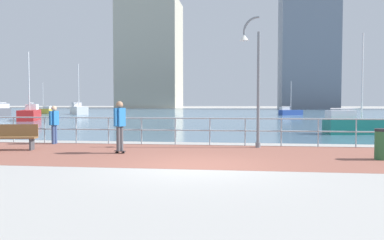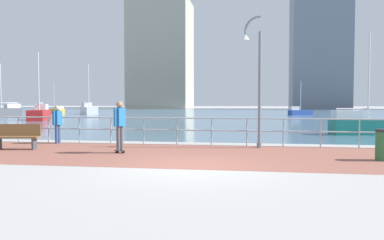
# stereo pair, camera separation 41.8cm
# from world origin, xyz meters

# --- Properties ---
(ground) EXTENTS (220.00, 220.00, 0.00)m
(ground) POSITION_xyz_m (0.00, 40.00, 0.00)
(ground) COLOR #ADAAA5
(brick_paving) EXTENTS (28.00, 5.61, 0.01)m
(brick_paving) POSITION_xyz_m (0.00, 2.29, 0.00)
(brick_paving) COLOR #935647
(brick_paving) RESTS_ON ground
(harbor_water) EXTENTS (180.00, 88.00, 0.00)m
(harbor_water) POSITION_xyz_m (0.00, 50.10, 0.00)
(harbor_water) COLOR slate
(harbor_water) RESTS_ON ground
(waterfront_railing) EXTENTS (25.25, 0.06, 1.10)m
(waterfront_railing) POSITION_xyz_m (0.00, 5.10, 0.76)
(waterfront_railing) COLOR #9EADB7
(waterfront_railing) RESTS_ON ground
(lamppost) EXTENTS (0.82, 0.36, 4.94)m
(lamppost) POSITION_xyz_m (1.70, 4.50, 2.73)
(lamppost) COLOR slate
(lamppost) RESTS_ON ground
(skateboarder) EXTENTS (0.41, 0.55, 1.76)m
(skateboarder) POSITION_xyz_m (-2.81, 2.25, 1.06)
(skateboarder) COLOR black
(skateboarder) RESTS_ON ground
(bystander) EXTENTS (0.29, 0.56, 1.57)m
(bystander) POSITION_xyz_m (-6.39, 4.75, 0.92)
(bystander) COLOR #384C7A
(bystander) RESTS_ON ground
(trash_bin) EXTENTS (0.46, 0.46, 0.93)m
(trash_bin) POSITION_xyz_m (5.43, 1.87, 0.47)
(trash_bin) COLOR #2D6638
(trash_bin) RESTS_ON ground
(park_bench) EXTENTS (1.65, 0.71, 0.92)m
(park_bench) POSITION_xyz_m (-6.85, 2.66, 0.48)
(park_bench) COLOR brown
(park_bench) RESTS_ON ground
(sailboat_blue) EXTENTS (4.14, 4.97, 7.01)m
(sailboat_blue) POSITION_xyz_m (-21.27, 41.23, 0.67)
(sailboat_blue) COLOR white
(sailboat_blue) RESTS_ON ground
(sailboat_ivory) EXTENTS (3.26, 2.32, 4.44)m
(sailboat_ivory) POSITION_xyz_m (7.71, 41.19, 0.42)
(sailboat_ivory) COLOR #284799
(sailboat_ivory) RESTS_ON ground
(sailboat_yellow) EXTENTS (2.90, 4.75, 6.39)m
(sailboat_yellow) POSITION_xyz_m (-18.41, 23.71, 0.61)
(sailboat_yellow) COLOR #B21E1E
(sailboat_yellow) RESTS_ON ground
(sailboat_gray) EXTENTS (3.98, 1.85, 5.38)m
(sailboat_gray) POSITION_xyz_m (7.53, 11.34, 0.51)
(sailboat_gray) COLOR #197266
(sailboat_gray) RESTS_ON ground
(sailboat_navy) EXTENTS (3.44, 1.96, 4.61)m
(sailboat_navy) POSITION_xyz_m (-27.79, 43.73, 0.44)
(sailboat_navy) COLOR gold
(sailboat_navy) RESTS_ON ground
(tower_glass) EXTENTS (17.55, 15.31, 33.48)m
(tower_glass) POSITION_xyz_m (-25.43, 102.32, 15.91)
(tower_glass) COLOR #B2AD99
(tower_glass) RESTS_ON ground
(tower_beige) EXTENTS (13.47, 11.35, 45.86)m
(tower_beige) POSITION_xyz_m (17.79, 88.18, 22.10)
(tower_beige) COLOR slate
(tower_beige) RESTS_ON ground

